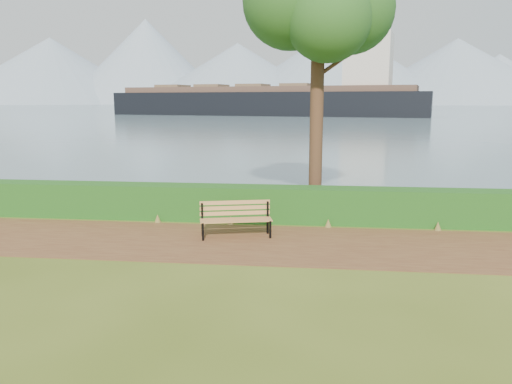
# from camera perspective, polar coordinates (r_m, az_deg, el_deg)

# --- Properties ---
(ground) EXTENTS (140.00, 140.00, 0.00)m
(ground) POSITION_cam_1_polar(r_m,az_deg,el_deg) (11.88, 0.73, -6.30)
(ground) COLOR #415317
(ground) RESTS_ON ground
(path) EXTENTS (40.00, 3.40, 0.01)m
(path) POSITION_cam_1_polar(r_m,az_deg,el_deg) (12.17, 0.88, -5.87)
(path) COLOR #512E1C
(path) RESTS_ON ground
(hedge) EXTENTS (32.00, 0.85, 1.00)m
(hedge) POSITION_cam_1_polar(r_m,az_deg,el_deg) (14.27, 1.79, -1.38)
(hedge) COLOR #174814
(hedge) RESTS_ON ground
(water) EXTENTS (700.00, 510.00, 0.00)m
(water) POSITION_cam_1_polar(r_m,az_deg,el_deg) (271.35, 6.37, 9.69)
(water) COLOR #496676
(water) RESTS_ON ground
(mountains) EXTENTS (585.00, 190.00, 70.00)m
(mountains) POSITION_cam_1_polar(r_m,az_deg,el_deg) (418.20, 5.25, 13.77)
(mountains) COLOR #798DA1
(mountains) RESTS_ON ground
(bench) EXTENTS (1.87, 0.95, 0.90)m
(bench) POSITION_cam_1_polar(r_m,az_deg,el_deg) (12.67, -2.34, -2.81)
(bench) COLOR black
(bench) RESTS_ON ground
(cargo_ship) EXTENTS (71.50, 27.43, 21.51)m
(cargo_ship) POSITION_cam_1_polar(r_m,az_deg,el_deg) (111.65, 2.10, 10.36)
(cargo_ship) COLOR black
(cargo_ship) RESTS_ON ground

